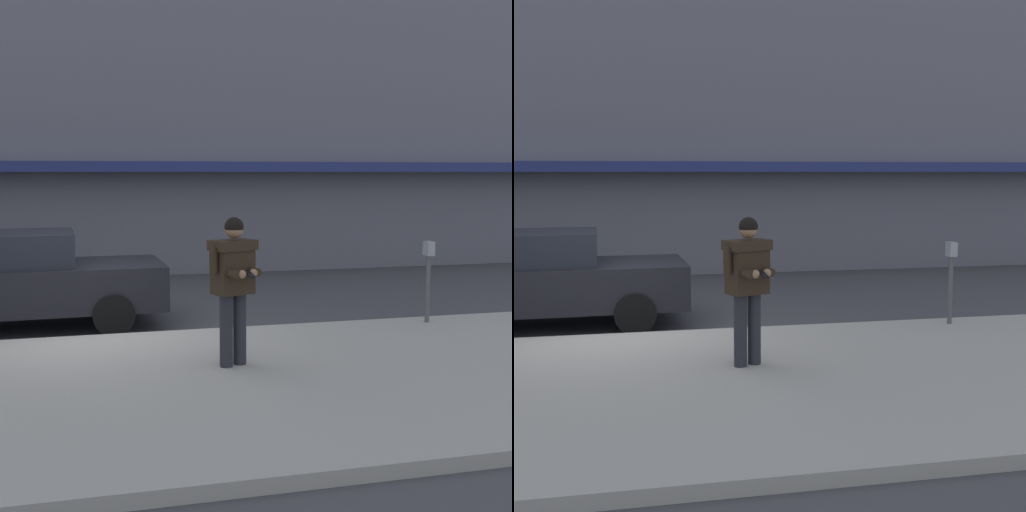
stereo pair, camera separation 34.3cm
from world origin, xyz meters
TOP-DOWN VIEW (x-y plane):
  - ground_plane at (0.00, 0.00)m, footprint 80.00×80.00m
  - sidewalk at (1.00, -2.85)m, footprint 32.00×5.30m
  - curb_paint_line at (1.00, 0.05)m, footprint 28.00×0.12m
  - storefront_facade at (1.00, 8.49)m, footprint 28.00×4.70m
  - parked_sedan_mid at (-1.07, 1.12)m, footprint 4.55×2.02m
  - man_texting_on_phone at (1.67, -2.31)m, footprint 0.61×0.65m
  - parking_meter at (5.16, -0.60)m, footprint 0.12×0.18m

SIDE VIEW (x-z plane):
  - ground_plane at x=0.00m, z-range 0.00..0.00m
  - curb_paint_line at x=1.00m, z-range 0.00..0.01m
  - sidewalk at x=1.00m, z-range 0.00..0.14m
  - parked_sedan_mid at x=-1.07m, z-range 0.02..1.56m
  - parking_meter at x=5.16m, z-range 0.33..1.60m
  - man_texting_on_phone at x=1.67m, z-range 0.35..2.15m
  - storefront_facade at x=1.00m, z-range -0.01..12.41m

